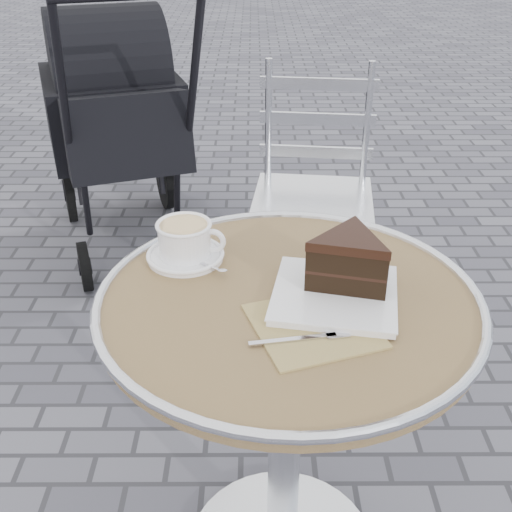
{
  "coord_description": "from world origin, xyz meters",
  "views": [
    {
      "loc": [
        -0.06,
        -0.99,
        1.38
      ],
      "look_at": [
        -0.06,
        0.07,
        0.78
      ],
      "focal_mm": 45.0,
      "sensor_mm": 36.0,
      "label": 1
    }
  ],
  "objects_px": {
    "bistro_chair": "(315,165)",
    "cappuccino_set": "(186,243)",
    "cafe_table": "(287,367)",
    "cake_plate_set": "(345,269)",
    "baby_stroller": "(118,128)"
  },
  "relations": [
    {
      "from": "bistro_chair",
      "to": "cappuccino_set",
      "type": "bearing_deg",
      "value": -103.31
    },
    {
      "from": "cafe_table",
      "to": "bistro_chair",
      "type": "distance_m",
      "value": 1.12
    },
    {
      "from": "cafe_table",
      "to": "cake_plate_set",
      "type": "bearing_deg",
      "value": 5.43
    },
    {
      "from": "cafe_table",
      "to": "bistro_chair",
      "type": "relative_size",
      "value": 0.82
    },
    {
      "from": "cappuccino_set",
      "to": "baby_stroller",
      "type": "distance_m",
      "value": 1.58
    },
    {
      "from": "cafe_table",
      "to": "cake_plate_set",
      "type": "height_order",
      "value": "cake_plate_set"
    },
    {
      "from": "cafe_table",
      "to": "cake_plate_set",
      "type": "xyz_separation_m",
      "value": [
        0.1,
        0.01,
        0.22
      ]
    },
    {
      "from": "cappuccino_set",
      "to": "cake_plate_set",
      "type": "relative_size",
      "value": 0.45
    },
    {
      "from": "cafe_table",
      "to": "baby_stroller",
      "type": "bearing_deg",
      "value": 111.32
    },
    {
      "from": "cafe_table",
      "to": "cappuccino_set",
      "type": "relative_size",
      "value": 4.59
    },
    {
      "from": "cappuccino_set",
      "to": "baby_stroller",
      "type": "bearing_deg",
      "value": 113.01
    },
    {
      "from": "cappuccino_set",
      "to": "cafe_table",
      "type": "bearing_deg",
      "value": -29.05
    },
    {
      "from": "bistro_chair",
      "to": "cake_plate_set",
      "type": "bearing_deg",
      "value": -85.81
    },
    {
      "from": "cafe_table",
      "to": "bistro_chair",
      "type": "bearing_deg",
      "value": 82.35
    },
    {
      "from": "cappuccino_set",
      "to": "cake_plate_set",
      "type": "xyz_separation_m",
      "value": [
        0.3,
        -0.14,
        0.02
      ]
    }
  ]
}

